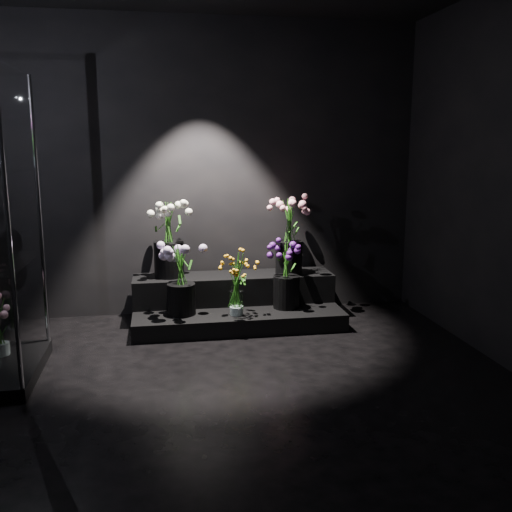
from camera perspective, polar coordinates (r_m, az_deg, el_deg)
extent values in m
plane|color=black|center=(3.90, -1.32, -13.75)|extent=(4.00, 4.00, 0.00)
plane|color=black|center=(5.53, -4.45, 8.63)|extent=(4.00, 0.00, 4.00)
plane|color=black|center=(1.60, 8.96, 2.18)|extent=(4.00, 0.00, 4.00)
cube|color=black|center=(5.31, -1.93, -5.96)|extent=(1.89, 0.84, 0.16)
cube|color=black|center=(5.45, -2.24, -3.21)|extent=(1.89, 0.42, 0.26)
cylinder|color=white|center=(5.03, -1.97, -4.73)|extent=(0.13, 0.13, 0.22)
cylinder|color=black|center=(5.08, -7.46, -4.29)|extent=(0.25, 0.25, 0.28)
cylinder|color=black|center=(5.24, 3.05, -3.60)|extent=(0.24, 0.24, 0.30)
cylinder|color=black|center=(5.36, -8.69, -0.32)|extent=(0.28, 0.28, 0.33)
cylinder|color=black|center=(5.44, 3.30, -0.13)|extent=(0.25, 0.25, 0.31)
cylinder|color=white|center=(4.67, -24.24, -7.48)|extent=(0.14, 0.14, 0.27)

